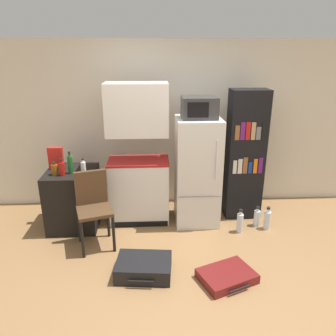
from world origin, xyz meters
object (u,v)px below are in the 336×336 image
at_px(side_table, 74,198).
at_px(water_bottle_back, 267,220).
at_px(cereal_box, 56,158).
at_px(water_bottle_front, 257,218).
at_px(refrigerator, 197,172).
at_px(bottle_amber_beer, 55,169).
at_px(bottle_milk_white, 83,168).
at_px(chair, 93,202).
at_px(water_bottle_middle, 240,223).
at_px(bottle_ketchup_red, 62,168).
at_px(bottle_green_tall, 70,164).
at_px(kitchen_hutch, 138,160).
at_px(suitcase_small_flat, 227,276).
at_px(suitcase_large_flat, 144,267).
at_px(microwave, 199,107).
at_px(bookshelf, 245,156).

height_order(side_table, water_bottle_back, side_table).
relative_size(cereal_box, water_bottle_front, 1.04).
height_order(refrigerator, bottle_amber_beer, refrigerator).
height_order(bottle_milk_white, chair, bottle_milk_white).
xyz_separation_m(chair, water_bottle_middle, (1.88, 0.16, -0.42)).
bearing_deg(bottle_ketchup_red, side_table, 69.24).
height_order(bottle_amber_beer, water_bottle_middle, bottle_amber_beer).
bearing_deg(side_table, bottle_green_tall, -73.29).
height_order(side_table, water_bottle_front, side_table).
height_order(refrigerator, water_bottle_middle, refrigerator).
bearing_deg(bottle_green_tall, chair, -50.12).
relative_size(kitchen_hutch, suitcase_small_flat, 2.87).
relative_size(bottle_ketchup_red, suitcase_large_flat, 0.35).
bearing_deg(bottle_green_tall, water_bottle_front, -1.68).
height_order(kitchen_hutch, cereal_box, kitchen_hutch).
xyz_separation_m(kitchen_hutch, refrigerator, (0.80, -0.07, -0.15)).
distance_m(refrigerator, chair, 1.45).
height_order(microwave, bottle_amber_beer, microwave).
height_order(bookshelf, bottle_ketchup_red, bookshelf).
height_order(microwave, cereal_box, microwave).
height_order(bookshelf, suitcase_small_flat, bookshelf).
bearing_deg(refrigerator, side_table, -178.42).
distance_m(bottle_ketchup_red, bottle_amber_beer, 0.10).
bearing_deg(water_bottle_front, kitchen_hutch, 169.91).
distance_m(suitcase_small_flat, water_bottle_middle, 1.04).
bearing_deg(microwave, water_bottle_back, -18.34).
xyz_separation_m(microwave, chair, (-1.34, -0.53, -1.04)).
relative_size(bottle_milk_white, bottle_amber_beer, 1.28).
relative_size(bottle_milk_white, bottle_green_tall, 0.75).
distance_m(suitcase_large_flat, water_bottle_front, 1.82).
distance_m(bottle_milk_white, water_bottle_back, 2.53).
distance_m(kitchen_hutch, chair, 0.87).
xyz_separation_m(kitchen_hutch, suitcase_large_flat, (0.08, -1.25, -0.80)).
distance_m(kitchen_hutch, cereal_box, 1.09).
xyz_separation_m(chair, suitcase_small_flat, (1.49, -0.80, -0.51)).
height_order(kitchen_hutch, water_bottle_middle, kitchen_hutch).
height_order(bookshelf, cereal_box, bookshelf).
bearing_deg(cereal_box, bottle_green_tall, -38.67).
bearing_deg(suitcase_small_flat, cereal_box, 123.53).
xyz_separation_m(side_table, bookshelf, (2.37, 0.18, 0.51)).
distance_m(microwave, suitcase_large_flat, 2.06).
relative_size(chair, suitcase_large_flat, 1.50).
bearing_deg(cereal_box, refrigerator, -1.01).
height_order(bottle_milk_white, bottle_amber_beer, bottle_milk_white).
xyz_separation_m(bottle_green_tall, water_bottle_front, (2.47, -0.07, -0.80)).
bearing_deg(microwave, chair, -158.29).
relative_size(chair, water_bottle_back, 2.87).
bearing_deg(refrigerator, bottle_milk_white, -171.87).
relative_size(bottle_ketchup_red, bottle_amber_beer, 1.27).
bearing_deg(bottle_amber_beer, side_table, 41.66).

